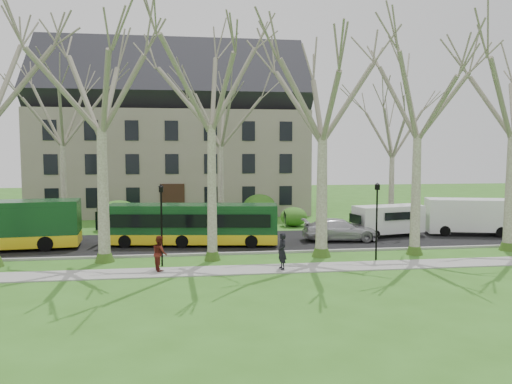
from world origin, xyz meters
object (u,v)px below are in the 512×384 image
sedan (340,230)px  van_a (388,221)px  pedestrian_b (160,253)px  pedestrian_a (282,251)px  van_b (469,217)px  bus_follow (193,224)px

sedan → van_a: 4.21m
sedan → pedestrian_b: 13.72m
sedan → pedestrian_a: bearing=149.4°
sedan → van_a: size_ratio=1.02×
van_b → sedan: bearing=-159.0°
van_b → pedestrian_a: 17.85m
bus_follow → van_b: (20.12, 1.28, -0.06)m
van_b → pedestrian_b: size_ratio=3.33×
van_a → van_b: van_b is taller
van_a → van_b: 6.11m
bus_follow → van_b: bus_follow is taller
van_a → pedestrian_a: bearing=-149.0°
bus_follow → pedestrian_a: size_ratio=5.80×
van_a → pedestrian_a: size_ratio=2.66×
van_a → bus_follow: bearing=173.9°
van_a → pedestrian_b: van_a is taller
van_b → pedestrian_a: van_b is taller
van_b → pedestrian_b: (-21.87, -8.14, -0.41)m
van_a → van_b: (6.11, -0.20, 0.21)m
van_b → bus_follow: bearing=-161.4°
bus_follow → van_a: 14.09m
van_a → sedan: bearing=-174.6°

